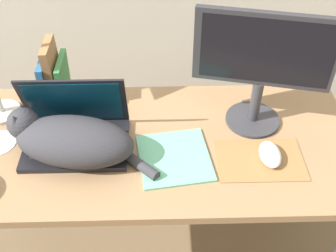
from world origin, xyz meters
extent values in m
cube|color=#93704C|center=(0.00, 0.30, 0.70)|extent=(1.32, 0.60, 0.03)
cylinder|color=#38383D|center=(-0.61, 0.55, 0.34)|extent=(0.04, 0.04, 0.68)
cylinder|color=#38383D|center=(0.61, 0.55, 0.34)|extent=(0.04, 0.04, 0.68)
cube|color=black|center=(-0.26, 0.29, 0.72)|extent=(0.33, 0.23, 0.02)
cube|color=#28282D|center=(-0.26, 0.28, 0.73)|extent=(0.27, 0.12, 0.00)
cube|color=black|center=(-0.26, 0.37, 0.84)|extent=(0.33, 0.08, 0.22)
cube|color=#0A334C|center=(-0.26, 0.36, 0.83)|extent=(0.30, 0.06, 0.19)
ellipsoid|color=#333338|center=(-0.25, 0.24, 0.78)|extent=(0.40, 0.24, 0.14)
sphere|color=#333338|center=(-0.41, 0.30, 0.81)|extent=(0.10, 0.10, 0.10)
cone|color=#333338|center=(-0.42, 0.33, 0.85)|extent=(0.04, 0.04, 0.03)
cone|color=#333338|center=(-0.43, 0.27, 0.85)|extent=(0.04, 0.04, 0.03)
cylinder|color=#333338|center=(-0.05, 0.19, 0.73)|extent=(0.12, 0.12, 0.03)
cylinder|color=#333338|center=(0.33, 0.40, 0.72)|extent=(0.19, 0.19, 0.01)
cylinder|color=#333338|center=(0.33, 0.40, 0.80)|extent=(0.04, 0.04, 0.15)
cube|color=#28282D|center=(0.33, 0.40, 1.00)|extent=(0.43, 0.12, 0.25)
cube|color=black|center=(0.33, 0.39, 1.00)|extent=(0.39, 0.09, 0.22)
cube|color=olive|center=(0.32, 0.21, 0.71)|extent=(0.27, 0.18, 0.00)
ellipsoid|color=silver|center=(0.35, 0.22, 0.73)|extent=(0.07, 0.11, 0.03)
cube|color=#285B93|center=(-0.38, 0.52, 0.80)|extent=(0.03, 0.15, 0.19)
cube|color=olive|center=(-0.35, 0.52, 0.83)|extent=(0.03, 0.13, 0.25)
cube|color=#387A42|center=(-0.33, 0.52, 0.80)|extent=(0.02, 0.15, 0.18)
cylinder|color=beige|center=(-0.55, 0.46, 0.72)|extent=(0.13, 0.13, 0.01)
cube|color=#6BBC93|center=(0.05, 0.23, 0.71)|extent=(0.25, 0.26, 0.01)
camera|label=1|loc=(0.01, -0.68, 1.69)|focal=45.00mm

